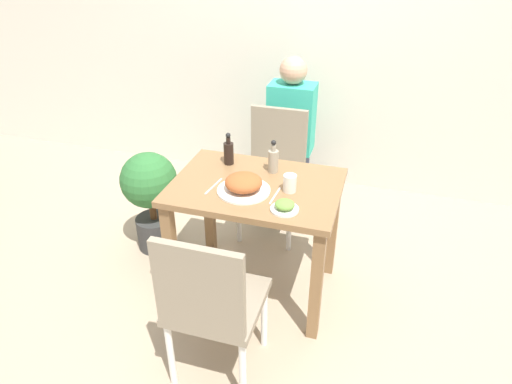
{
  "coord_description": "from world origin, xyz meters",
  "views": [
    {
      "loc": [
        0.62,
        -2.08,
        1.96
      ],
      "look_at": [
        0.0,
        0.0,
        0.69
      ],
      "focal_mm": 32.0,
      "sensor_mm": 36.0,
      "label": 1
    }
  ],
  "objects_px": {
    "chair_far": "(274,166)",
    "side_plate": "(285,206)",
    "food_plate": "(244,184)",
    "chair_near": "(211,302)",
    "person_figure": "(291,134)",
    "sauce_bottle": "(273,160)",
    "drink_cup": "(290,183)",
    "potted_plant_left": "(150,193)",
    "condiment_bottle": "(229,152)"
  },
  "relations": [
    {
      "from": "food_plate",
      "to": "potted_plant_left",
      "type": "distance_m",
      "value": 0.88
    },
    {
      "from": "chair_near",
      "to": "person_figure",
      "type": "height_order",
      "value": "person_figure"
    },
    {
      "from": "drink_cup",
      "to": "potted_plant_left",
      "type": "relative_size",
      "value": 0.13
    },
    {
      "from": "chair_near",
      "to": "side_plate",
      "type": "bearing_deg",
      "value": -115.04
    },
    {
      "from": "condiment_bottle",
      "to": "side_plate",
      "type": "bearing_deg",
      "value": -42.85
    },
    {
      "from": "side_plate",
      "to": "food_plate",
      "type": "bearing_deg",
      "value": 154.75
    },
    {
      "from": "food_plate",
      "to": "condiment_bottle",
      "type": "relative_size",
      "value": 1.45
    },
    {
      "from": "side_plate",
      "to": "sauce_bottle",
      "type": "relative_size",
      "value": 0.73
    },
    {
      "from": "chair_near",
      "to": "chair_far",
      "type": "bearing_deg",
      "value": -87.27
    },
    {
      "from": "condiment_bottle",
      "to": "potted_plant_left",
      "type": "xyz_separation_m",
      "value": [
        -0.57,
        0.01,
        -0.38
      ]
    },
    {
      "from": "chair_near",
      "to": "sauce_bottle",
      "type": "relative_size",
      "value": 4.53
    },
    {
      "from": "chair_far",
      "to": "condiment_bottle",
      "type": "distance_m",
      "value": 0.61
    },
    {
      "from": "chair_far",
      "to": "sauce_bottle",
      "type": "distance_m",
      "value": 0.62
    },
    {
      "from": "food_plate",
      "to": "side_plate",
      "type": "distance_m",
      "value": 0.28
    },
    {
      "from": "food_plate",
      "to": "potted_plant_left",
      "type": "bearing_deg",
      "value": 158.24
    },
    {
      "from": "condiment_bottle",
      "to": "person_figure",
      "type": "relative_size",
      "value": 0.17
    },
    {
      "from": "drink_cup",
      "to": "condiment_bottle",
      "type": "xyz_separation_m",
      "value": [
        -0.42,
        0.21,
        0.03
      ]
    },
    {
      "from": "chair_far",
      "to": "person_figure",
      "type": "height_order",
      "value": "person_figure"
    },
    {
      "from": "food_plate",
      "to": "condiment_bottle",
      "type": "distance_m",
      "value": 0.34
    },
    {
      "from": "food_plate",
      "to": "person_figure",
      "type": "relative_size",
      "value": 0.24
    },
    {
      "from": "chair_near",
      "to": "condiment_bottle",
      "type": "relative_size",
      "value": 4.53
    },
    {
      "from": "sauce_bottle",
      "to": "side_plate",
      "type": "bearing_deg",
      "value": -67.18
    },
    {
      "from": "sauce_bottle",
      "to": "condiment_bottle",
      "type": "xyz_separation_m",
      "value": [
        -0.28,
        0.02,
        0.0
      ]
    },
    {
      "from": "chair_near",
      "to": "drink_cup",
      "type": "height_order",
      "value": "chair_near"
    },
    {
      "from": "drink_cup",
      "to": "potted_plant_left",
      "type": "xyz_separation_m",
      "value": [
        -0.98,
        0.23,
        -0.35
      ]
    },
    {
      "from": "potted_plant_left",
      "to": "chair_near",
      "type": "bearing_deg",
      "value": -48.59
    },
    {
      "from": "chair_near",
      "to": "person_figure",
      "type": "bearing_deg",
      "value": -88.65
    },
    {
      "from": "drink_cup",
      "to": "person_figure",
      "type": "relative_size",
      "value": 0.08
    },
    {
      "from": "food_plate",
      "to": "sauce_bottle",
      "type": "bearing_deg",
      "value": 70.77
    },
    {
      "from": "chair_far",
      "to": "side_plate",
      "type": "relative_size",
      "value": 6.22
    },
    {
      "from": "sauce_bottle",
      "to": "potted_plant_left",
      "type": "height_order",
      "value": "sauce_bottle"
    },
    {
      "from": "food_plate",
      "to": "potted_plant_left",
      "type": "height_order",
      "value": "food_plate"
    },
    {
      "from": "food_plate",
      "to": "condiment_bottle",
      "type": "bearing_deg",
      "value": 122.87
    },
    {
      "from": "food_plate",
      "to": "potted_plant_left",
      "type": "xyz_separation_m",
      "value": [
        -0.75,
        0.3,
        -0.35
      ]
    },
    {
      "from": "chair_far",
      "to": "person_figure",
      "type": "relative_size",
      "value": 0.76
    },
    {
      "from": "chair_near",
      "to": "drink_cup",
      "type": "xyz_separation_m",
      "value": [
        0.2,
        0.66,
        0.29
      ]
    },
    {
      "from": "chair_far",
      "to": "drink_cup",
      "type": "xyz_separation_m",
      "value": [
        0.27,
        -0.71,
        0.29
      ]
    },
    {
      "from": "condiment_bottle",
      "to": "chair_far",
      "type": "bearing_deg",
      "value": 72.95
    },
    {
      "from": "side_plate",
      "to": "potted_plant_left",
      "type": "distance_m",
      "value": 1.14
    },
    {
      "from": "chair_far",
      "to": "food_plate",
      "type": "bearing_deg",
      "value": -87.56
    },
    {
      "from": "person_figure",
      "to": "chair_near",
      "type": "bearing_deg",
      "value": -88.65
    },
    {
      "from": "person_figure",
      "to": "sauce_bottle",
      "type": "bearing_deg",
      "value": -83.76
    },
    {
      "from": "chair_near",
      "to": "person_figure",
      "type": "relative_size",
      "value": 0.76
    },
    {
      "from": "person_figure",
      "to": "drink_cup",
      "type": "bearing_deg",
      "value": -77.73
    },
    {
      "from": "sauce_bottle",
      "to": "person_figure",
      "type": "distance_m",
      "value": 0.96
    },
    {
      "from": "condiment_bottle",
      "to": "food_plate",
      "type": "bearing_deg",
      "value": -57.13
    },
    {
      "from": "chair_near",
      "to": "person_figure",
      "type": "distance_m",
      "value": 1.78
    },
    {
      "from": "sauce_bottle",
      "to": "condiment_bottle",
      "type": "height_order",
      "value": "same"
    },
    {
      "from": "condiment_bottle",
      "to": "potted_plant_left",
      "type": "distance_m",
      "value": 0.68
    },
    {
      "from": "sauce_bottle",
      "to": "person_figure",
      "type": "relative_size",
      "value": 0.17
    }
  ]
}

